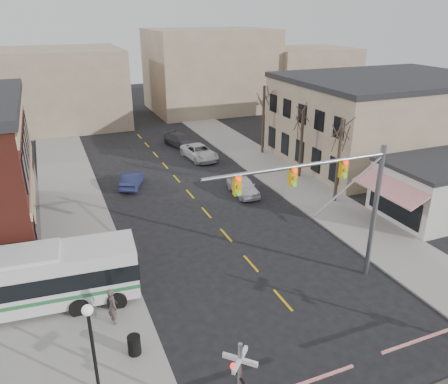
# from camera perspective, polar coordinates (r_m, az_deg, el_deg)

# --- Properties ---
(ground) EXTENTS (160.00, 160.00, 0.00)m
(ground) POSITION_cam_1_polar(r_m,az_deg,el_deg) (23.29, 10.21, -16.46)
(ground) COLOR black
(ground) RESTS_ON ground
(sidewalk_west) EXTENTS (5.00, 60.00, 0.12)m
(sidewalk_west) POSITION_cam_1_polar(r_m,az_deg,el_deg) (37.79, -19.25, -1.24)
(sidewalk_west) COLOR gray
(sidewalk_west) RESTS_ON ground
(sidewalk_east) EXTENTS (5.00, 60.00, 0.12)m
(sidewalk_east) POSITION_cam_1_polar(r_m,az_deg,el_deg) (42.71, 6.87, 2.65)
(sidewalk_east) COLOR gray
(sidewalk_east) RESTS_ON ground
(tan_building) EXTENTS (20.30, 15.30, 8.50)m
(tan_building) POSITION_cam_1_polar(r_m,az_deg,el_deg) (48.73, 20.26, 9.08)
(tan_building) COLOR gray
(tan_building) RESTS_ON ground
(awning_shop) EXTENTS (9.74, 6.20, 4.30)m
(awning_shop) POSITION_cam_1_polar(r_m,az_deg,el_deg) (36.46, 26.11, 0.38)
(awning_shop) COLOR beige
(awning_shop) RESTS_ON ground
(tree_east_a) EXTENTS (0.28, 0.28, 6.75)m
(tree_east_a) POSITION_cam_1_polar(r_m,az_deg,el_deg) (35.82, 14.73, 3.91)
(tree_east_a) COLOR #382B21
(tree_east_a) RESTS_ON sidewalk_east
(tree_east_b) EXTENTS (0.28, 0.28, 6.30)m
(tree_east_b) POSITION_cam_1_polar(r_m,az_deg,el_deg) (40.73, 10.06, 6.23)
(tree_east_b) COLOR #382B21
(tree_east_b) RESTS_ON sidewalk_east
(tree_east_c) EXTENTS (0.28, 0.28, 7.20)m
(tree_east_c) POSITION_cam_1_polar(r_m,az_deg,el_deg) (47.41, 5.15, 9.36)
(tree_east_c) COLOR #382B21
(tree_east_c) RESTS_ON sidewalk_east
(transit_bus) EXTENTS (12.72, 3.79, 3.23)m
(transit_bus) POSITION_cam_1_polar(r_m,az_deg,el_deg) (24.98, -26.02, -10.58)
(transit_bus) COLOR silver
(transit_bus) RESTS_ON ground
(traffic_signal_mast) EXTENTS (10.42, 0.30, 8.00)m
(traffic_signal_mast) POSITION_cam_1_polar(r_m,az_deg,el_deg) (23.60, 14.34, 0.04)
(traffic_signal_mast) COLOR gray
(traffic_signal_mast) RESTS_ON ground
(street_lamp) EXTENTS (0.44, 0.44, 4.25)m
(street_lamp) POSITION_cam_1_polar(r_m,az_deg,el_deg) (18.32, -17.03, -16.99)
(street_lamp) COLOR black
(street_lamp) RESTS_ON sidewalk_west
(trash_bin) EXTENTS (0.60, 0.60, 0.93)m
(trash_bin) POSITION_cam_1_polar(r_m,az_deg,el_deg) (21.27, -11.65, -18.98)
(trash_bin) COLOR black
(trash_bin) RESTS_ON sidewalk_west
(car_a) EXTENTS (1.95, 4.42, 1.48)m
(car_a) POSITION_cam_1_polar(r_m,az_deg,el_deg) (37.17, 2.51, 0.82)
(car_a) COLOR #B9B8BE
(car_a) RESTS_ON ground
(car_b) EXTENTS (2.90, 4.33, 1.35)m
(car_b) POSITION_cam_1_polar(r_m,az_deg,el_deg) (39.48, -11.97, 1.57)
(car_b) COLOR #1B2045
(car_b) RESTS_ON ground
(car_c) EXTENTS (3.02, 5.59, 1.49)m
(car_c) POSITION_cam_1_polar(r_m,az_deg,el_deg) (46.17, -3.23, 5.22)
(car_c) COLOR silver
(car_c) RESTS_ON ground
(car_d) EXTENTS (3.45, 5.29, 1.43)m
(car_d) POSITION_cam_1_polar(r_m,az_deg,el_deg) (50.79, -5.72, 6.73)
(car_d) COLOR #434247
(car_d) RESTS_ON ground
(pedestrian_near) EXTENTS (0.59, 0.79, 1.96)m
(pedestrian_near) POSITION_cam_1_polar(r_m,az_deg,el_deg) (22.87, -14.35, -14.21)
(pedestrian_near) COLOR #4F423F
(pedestrian_near) RESTS_ON sidewalk_west
(pedestrian_far) EXTENTS (1.04, 0.98, 1.69)m
(pedestrian_far) POSITION_cam_1_polar(r_m,az_deg,el_deg) (26.05, -19.93, -10.33)
(pedestrian_far) COLOR #323C57
(pedestrian_far) RESTS_ON sidewalk_west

